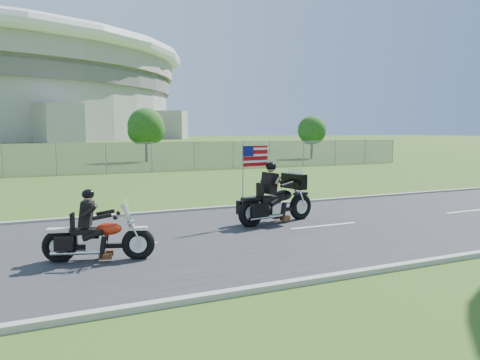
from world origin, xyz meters
name	(u,v)px	position (x,y,z in m)	size (l,w,h in m)	color
ground	(192,241)	(0.00, 0.00, 0.00)	(420.00, 420.00, 0.00)	#2F5019
road	(192,240)	(0.00, 0.00, 0.02)	(120.00, 8.00, 0.04)	#28282B
curb_north	(152,213)	(0.00, 4.05, 0.05)	(120.00, 0.18, 0.12)	#9E9B93
curb_south	(267,288)	(0.00, -4.05, 0.05)	(120.00, 0.18, 0.12)	#9E9B93
fence	(2,161)	(-5.00, 20.00, 1.00)	(60.00, 0.03, 2.00)	gray
tree_fence_near	(146,128)	(6.04, 30.04, 2.97)	(3.52, 3.28, 4.75)	#382316
tree_fence_far	(312,132)	(22.04, 28.03, 2.64)	(3.08, 2.87, 4.20)	#382316
motorcycle_lead	(97,239)	(-2.43, -0.99, 0.50)	(2.28, 1.00, 1.57)	black
motorcycle_follow	(276,203)	(2.99, 1.00, 0.64)	(2.77, 1.13, 2.33)	black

